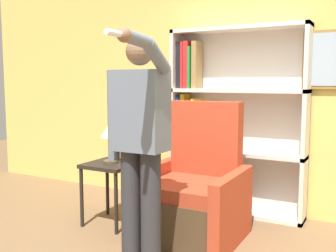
% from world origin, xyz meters
% --- Properties ---
extents(wall_back, '(8.00, 0.11, 2.80)m').
position_xyz_m(wall_back, '(0.01, 2.03, 1.40)').
color(wall_back, '#E0C160').
rests_on(wall_back, ground_plane).
extents(bookcase, '(1.46, 0.28, 1.99)m').
position_xyz_m(bookcase, '(-0.38, 1.87, 0.99)').
color(bookcase, silver).
rests_on(bookcase, ground_plane).
extents(armchair, '(0.89, 0.86, 1.23)m').
position_xyz_m(armchair, '(-0.34, 1.05, 0.37)').
color(armchair, '#4C3823').
rests_on(armchair, ground_plane).
extents(person_standing, '(0.54, 0.78, 1.73)m').
position_xyz_m(person_standing, '(-0.41, 0.23, 0.98)').
color(person_standing, '#2D2D33').
rests_on(person_standing, ground_plane).
extents(side_table, '(0.47, 0.47, 0.62)m').
position_xyz_m(side_table, '(-1.19, 0.93, 0.52)').
color(side_table, black).
rests_on(side_table, ground_plane).
extents(table_lamp, '(0.20, 0.20, 0.42)m').
position_xyz_m(table_lamp, '(-1.19, 0.93, 0.92)').
color(table_lamp, '#4C4233').
rests_on(table_lamp, side_table).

